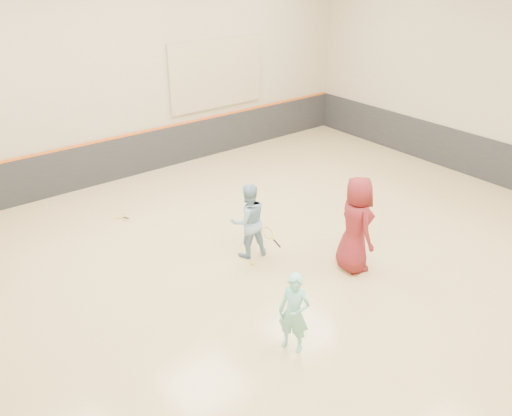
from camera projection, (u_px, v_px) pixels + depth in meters
room at (269, 230)px, 9.87m from camera, size 15.04×12.04×6.22m
wainscot_back at (137, 154)px, 14.17m from camera, size 14.90×0.04×1.20m
wainscot_right at (475, 156)px, 14.04m from camera, size 0.04×11.90×1.20m
accent_stripe at (134, 134)px, 13.88m from camera, size 14.90×0.03×0.06m
acoustic_panel at (217, 74)px, 14.81m from camera, size 3.20×0.08×2.00m
girl at (294, 313)px, 7.78m from camera, size 0.53×0.61×1.40m
instructor at (248, 221)px, 10.22m from camera, size 0.92×0.79×1.62m
young_man at (356, 225)px, 9.70m from camera, size 0.91×1.12×1.98m
held_racket at (268, 233)px, 10.22m from camera, size 0.50×0.50×0.49m
spare_racket at (120, 214)px, 12.06m from camera, size 0.59×0.59×0.13m
ball_under_racket at (252, 263)px, 10.21m from camera, size 0.07×0.07×0.07m
ball_in_hand at (370, 212)px, 9.53m from camera, size 0.07×0.07×0.07m
ball_beside_spare at (247, 245)px, 10.88m from camera, size 0.07×0.07×0.07m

